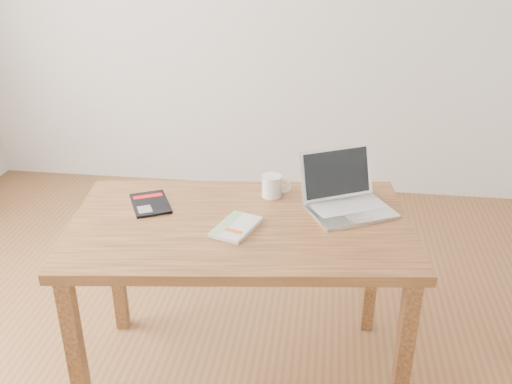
# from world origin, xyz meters

# --- Properties ---
(room) EXTENTS (4.04, 4.04, 2.70)m
(room) POSITION_xyz_m (-0.07, 0.00, 1.36)
(room) COLOR brown
(room) RESTS_ON ground
(desk) EXTENTS (1.37, 0.89, 0.75)m
(desk) POSITION_xyz_m (0.17, 0.06, 0.66)
(desk) COLOR brown
(desk) RESTS_ON ground
(white_guidebook) EXTENTS (0.18, 0.23, 0.02)m
(white_guidebook) POSITION_xyz_m (0.17, -0.00, 0.76)
(white_guidebook) COLOR beige
(white_guidebook) RESTS_ON desk
(black_guidebook) EXTENTS (0.22, 0.25, 0.01)m
(black_guidebook) POSITION_xyz_m (-0.21, 0.15, 0.76)
(black_guidebook) COLOR black
(black_guidebook) RESTS_ON desk
(laptop) EXTENTS (0.41, 0.39, 0.21)m
(laptop) POSITION_xyz_m (0.57, 0.23, 0.80)
(laptop) COLOR silver
(laptop) RESTS_ON desk
(coffee_mug) EXTENTS (0.12, 0.08, 0.09)m
(coffee_mug) POSITION_xyz_m (0.27, 0.29, 0.80)
(coffee_mug) COLOR white
(coffee_mug) RESTS_ON desk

